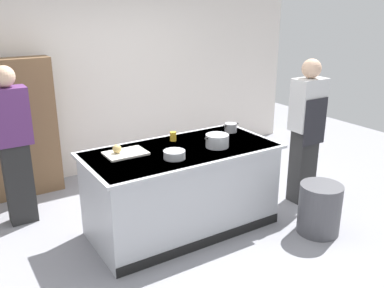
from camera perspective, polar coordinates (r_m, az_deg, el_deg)
The scene contains 13 objects.
ground_plane at distance 4.59m, azimuth -1.33°, elevation -11.33°, with size 10.00×10.00×0.00m, color gray.
back_wall at distance 5.93m, azimuth -12.13°, elevation 10.57°, with size 6.40×0.12×3.00m, color silver.
counter_island at distance 4.38m, azimuth -1.37°, elevation -6.05°, with size 1.98×0.98×0.90m.
cutting_board at distance 4.11m, azimuth -9.08°, elevation -1.27°, with size 0.40×0.28×0.02m, color silver.
onion at distance 4.09m, azimuth -10.25°, elevation -0.65°, with size 0.09×0.09×0.09m, color tan.
stock_pot at distance 4.26m, azimuth 3.47°, elevation 0.46°, with size 0.30×0.24×0.13m.
sauce_pan at distance 4.78m, azimuth 5.33°, elevation 2.25°, with size 0.21×0.14×0.10m.
mixing_bowl at distance 3.95m, azimuth -2.43°, elevation -1.45°, with size 0.21×0.21×0.08m, color #B7BABF.
juice_cup at distance 4.45m, azimuth -2.61°, elevation 1.05°, with size 0.07×0.07×0.10m, color yellow.
trash_bin at distance 4.58m, azimuth 17.08°, elevation -8.49°, with size 0.44×0.44×0.54m, color #4C4C51.
person_chef at distance 5.04m, azimuth 15.39°, elevation 2.07°, with size 0.38×0.25×1.72m.
person_guest at distance 4.74m, azimuth -23.29°, elevation 0.12°, with size 0.38×0.24×1.72m.
bookshelf at distance 5.46m, azimuth -23.80°, elevation 1.72°, with size 1.10×0.31×1.70m.
Camera 1 is at (-2.03, -3.42, 2.30)m, focal length 38.91 mm.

